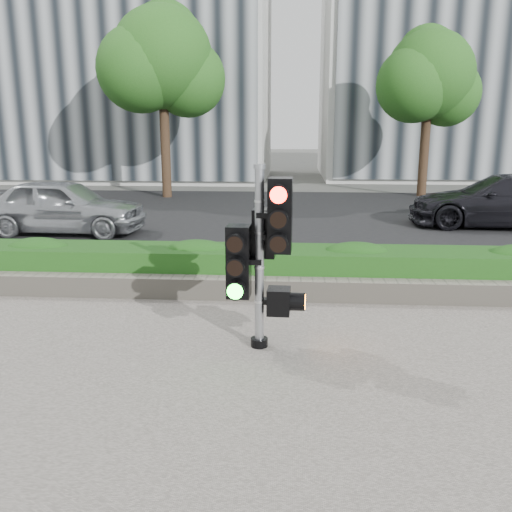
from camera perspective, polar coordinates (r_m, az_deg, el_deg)
name	(u,v)px	position (r m, az deg, el deg)	size (l,w,h in m)	color
ground	(257,348)	(6.95, 0.14, -9.62)	(120.00, 120.00, 0.00)	#51514C
sidewalk	(237,468)	(4.75, -2.00, -21.38)	(16.00, 11.00, 0.03)	#9E9389
road	(279,217)	(16.60, 2.43, 4.10)	(60.00, 13.00, 0.02)	black
curb	(269,276)	(9.90, 1.35, -2.12)	(60.00, 0.25, 0.12)	gray
stone_wall	(265,289)	(8.66, 0.97, -3.46)	(12.00, 0.32, 0.34)	gray
hedge	(267,268)	(9.24, 1.19, -1.27)	(12.00, 1.00, 0.68)	#2F7925
building_left	(113,31)	(31.21, -14.78, 21.92)	(16.00, 9.00, 15.00)	#B7B7B2
building_right	(493,63)	(33.27, 23.69, 18.11)	(18.00, 10.00, 12.00)	#B7B7B2
tree_left	(162,62)	(21.63, -9.87, 19.50)	(4.61, 4.03, 7.34)	black
tree_right	(429,78)	(22.57, 17.71, 17.39)	(4.10, 3.58, 6.53)	black
traffic_signal	(262,249)	(6.56, 0.66, 0.78)	(0.79, 0.58, 2.27)	black
car_silver	(63,206)	(14.77, -19.67, 4.97)	(1.68, 4.17, 1.42)	#AAADB1
car_dark	(503,201)	(16.35, 24.56, 5.33)	(2.01, 4.95, 1.44)	black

